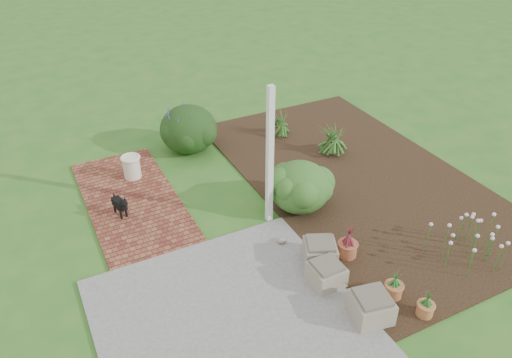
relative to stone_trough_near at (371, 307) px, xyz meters
name	(u,v)px	position (x,y,z in m)	size (l,w,h in m)	color
ground	(256,227)	(-0.48, 2.51, -0.21)	(80.00, 80.00, 0.00)	#296620
concrete_patio	(232,323)	(-1.73, 0.76, -0.19)	(3.50, 3.50, 0.04)	slate
brick_path	(132,200)	(-2.18, 4.26, -0.19)	(1.60, 3.50, 0.04)	maroon
garden_bed	(357,177)	(2.02, 3.01, -0.20)	(4.00, 7.00, 0.03)	black
veranda_post	(270,158)	(-0.18, 2.61, 1.04)	(0.10, 0.10, 2.50)	white
stone_trough_near	(371,307)	(0.00, 0.00, 0.00)	(0.51, 0.51, 0.34)	gray
stone_trough_mid	(320,253)	(0.00, 1.26, -0.01)	(0.49, 0.49, 0.33)	#766B58
stone_trough_far	(326,274)	(-0.17, 0.83, -0.02)	(0.47, 0.47, 0.31)	gray
black_dog	(120,204)	(-2.46, 3.83, 0.08)	(0.22, 0.48, 0.42)	black
cream_ceramic_urn	(132,167)	(-1.95, 5.00, 0.05)	(0.33, 0.33, 0.44)	beige
evergreen_shrub	(300,186)	(0.46, 2.66, 0.28)	(1.08, 1.08, 0.92)	#0E3A13
agapanthus_clump_back	(333,137)	(2.10, 4.04, 0.21)	(0.87, 0.87, 0.79)	#174314
agapanthus_clump_front	(279,121)	(1.50, 5.30, 0.17)	(0.80, 0.80, 0.71)	#0B400D
pink_flower_patch	(470,239)	(2.12, 0.31, 0.18)	(1.13, 1.13, 0.72)	#113D0F
terracotta_pot_bronze	(347,249)	(0.47, 1.19, -0.06)	(0.30, 0.30, 0.25)	#9B5234
terracotta_pot_small_left	(393,290)	(0.55, 0.17, -0.08)	(0.25, 0.25, 0.21)	#A76238
terracotta_pot_small_right	(425,309)	(0.70, -0.31, -0.08)	(0.23, 0.23, 0.19)	#AE693B
purple_flowering_bush	(188,128)	(-0.53, 5.62, 0.31)	(1.22, 1.22, 1.03)	black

